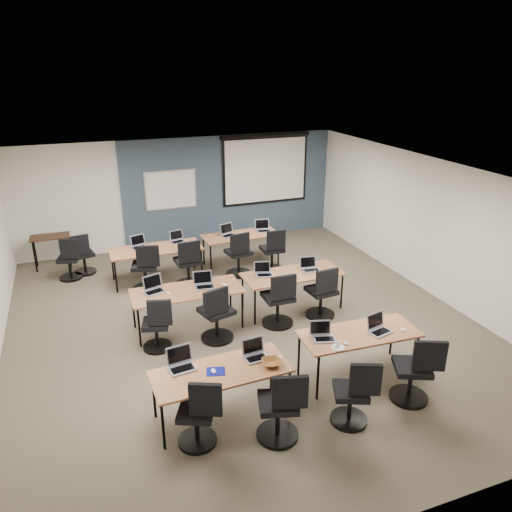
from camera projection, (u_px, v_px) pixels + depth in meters
name	position (u px, v px, depth m)	size (l,w,h in m)	color
floor	(242.00, 323.00, 9.04)	(8.00, 9.00, 0.02)	#6B6354
ceiling	(240.00, 176.00, 8.04)	(8.00, 9.00, 0.02)	white
wall_back	(182.00, 192.00, 12.45)	(8.00, 0.04, 2.70)	beige
wall_front	(400.00, 418.00, 4.63)	(8.00, 0.04, 2.70)	beige
wall_right	(432.00, 228.00, 9.85)	(0.04, 9.00, 2.70)	beige
blue_accent_panel	(230.00, 188.00, 12.84)	(5.50, 0.04, 2.70)	#3D5977
whiteboard	(171.00, 190.00, 12.25)	(1.28, 0.03, 0.98)	silver
projector_screen	(266.00, 166.00, 12.90)	(2.40, 0.10, 1.82)	black
training_table_front_left	(221.00, 374.00, 6.41)	(1.78, 0.74, 0.73)	olive
training_table_front_right	(359.00, 335.00, 7.30)	(1.76, 0.73, 0.73)	brown
training_table_mid_left	(187.00, 292.00, 8.64)	(1.91, 0.80, 0.73)	#A47849
training_table_mid_right	(293.00, 275.00, 9.31)	(1.88, 0.78, 0.73)	brown
training_table_back_left	(156.00, 250.00, 10.54)	(1.91, 0.80, 0.73)	#AA6D2C
training_table_back_right	(241.00, 237.00, 11.36)	(1.73, 0.72, 0.73)	brown
laptop_0	(181.00, 363.00, 6.45)	(0.34, 0.29, 0.26)	#9E9EA9
mouse_0	(214.00, 371.00, 6.36)	(0.07, 0.10, 0.04)	white
task_chair_0	(199.00, 418.00, 6.04)	(0.52, 0.48, 0.97)	black
laptop_1	(255.00, 353.00, 6.67)	(0.31, 0.27, 0.24)	silver
mouse_1	(279.00, 357.00, 6.66)	(0.06, 0.09, 0.03)	white
task_chair_1	(281.00, 411.00, 6.13)	(0.54, 0.54, 1.02)	black
laptop_2	(322.00, 334.00, 7.12)	(0.31, 0.26, 0.24)	silver
mouse_2	(346.00, 343.00, 6.99)	(0.06, 0.10, 0.03)	white
task_chair_2	(354.00, 398.00, 6.40)	(0.52, 0.49, 0.97)	black
laptop_3	(378.00, 327.00, 7.31)	(0.33, 0.28, 0.25)	silver
mouse_3	(403.00, 330.00, 7.34)	(0.06, 0.10, 0.04)	white
task_chair_3	(415.00, 375.00, 6.84)	(0.58, 0.54, 1.02)	black
laptop_4	(154.00, 288.00, 8.57)	(0.35, 0.30, 0.26)	silver
mouse_4	(168.00, 293.00, 8.49)	(0.06, 0.09, 0.03)	white
task_chair_4	(157.00, 328.00, 8.07)	(0.48, 0.47, 0.96)	black
laptop_5	(204.00, 283.00, 8.75)	(0.34, 0.29, 0.26)	#B1B1B3
mouse_5	(225.00, 285.00, 8.80)	(0.07, 0.10, 0.04)	white
task_chair_5	(217.00, 318.00, 8.32)	(0.57, 0.56, 1.03)	black
laptop_6	(264.00, 272.00, 9.22)	(0.30, 0.26, 0.23)	silver
mouse_6	(284.00, 277.00, 9.12)	(0.06, 0.09, 0.03)	white
task_chair_6	(279.00, 304.00, 8.80)	(0.57, 0.57, 1.04)	black
laptop_7	(310.00, 267.00, 9.43)	(0.31, 0.27, 0.24)	#B4B4BD
mouse_7	(325.00, 272.00, 9.33)	(0.05, 0.09, 0.03)	white
task_chair_7	(322.00, 296.00, 9.09)	(0.54, 0.54, 1.02)	black
laptop_8	(139.00, 244.00, 10.58)	(0.33, 0.28, 0.25)	#B9B9BD
mouse_8	(151.00, 248.00, 10.53)	(0.06, 0.09, 0.03)	white
task_chair_8	(146.00, 271.00, 10.15)	(0.56, 0.56, 1.04)	black
laptop_9	(177.00, 239.00, 10.90)	(0.31, 0.26, 0.24)	#BCBCBF
mouse_9	(188.00, 242.00, 10.85)	(0.06, 0.09, 0.03)	white
task_chair_9	(189.00, 267.00, 10.36)	(0.57, 0.57, 1.04)	black
laptop_10	(228.00, 233.00, 11.29)	(0.34, 0.29, 0.26)	#B5B5B5
mouse_10	(233.00, 237.00, 11.18)	(0.06, 0.10, 0.04)	white
task_chair_10	(239.00, 257.00, 10.87)	(0.55, 0.55, 1.03)	black
laptop_11	(263.00, 228.00, 11.58)	(0.34, 0.29, 0.26)	#B1B1B4
mouse_11	(271.00, 232.00, 11.51)	(0.06, 0.10, 0.04)	white
task_chair_11	(273.00, 254.00, 11.11)	(0.53, 0.53, 1.00)	black
blue_mousepad	(216.00, 371.00, 6.37)	(0.24, 0.20, 0.01)	#080D72
snack_bowl	(272.00, 362.00, 6.50)	(0.31, 0.31, 0.08)	#975F1D
snack_plate	(338.00, 348.00, 6.90)	(0.19, 0.19, 0.01)	white
coffee_cup	(338.00, 344.00, 6.92)	(0.06, 0.06, 0.06)	white
utility_table	(50.00, 240.00, 11.23)	(0.85, 0.47, 0.75)	black
spare_chair_a	(83.00, 257.00, 10.96)	(0.47, 0.47, 0.95)	black
spare_chair_b	(70.00, 262.00, 10.69)	(0.49, 0.48, 0.97)	black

